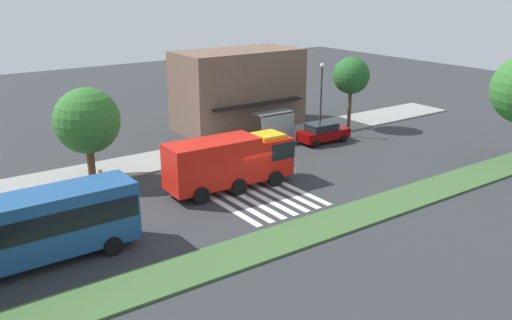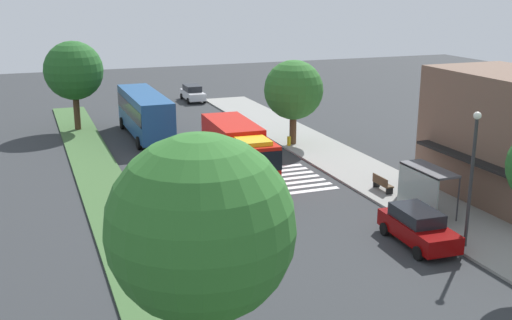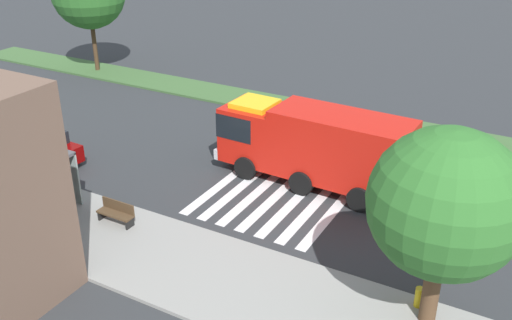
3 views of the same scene
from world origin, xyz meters
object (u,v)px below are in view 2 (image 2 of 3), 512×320
parked_car_west (193,93)px  median_tree_far_west (74,71)px  sidewalk_tree_far_west (294,90)px  median_tree_west (201,228)px  transit_bus (145,111)px  bench_near_shelter (382,183)px  street_lamp (472,169)px  parked_car_mid (418,226)px  fire_hydrant (289,141)px  fire_truck (239,151)px  bus_stop_shelter (423,182)px

parked_car_west → median_tree_far_west: bearing=-50.1°
parked_car_west → sidewalk_tree_far_west: size_ratio=0.71×
median_tree_far_west → median_tree_west: bearing=0.0°
transit_bus → bench_near_shelter: size_ratio=6.74×
transit_bus → street_lamp: size_ratio=1.68×
parked_car_mid → sidewalk_tree_far_west: bearing=176.4°
median_tree_far_west → fire_hydrant: 19.09m
parked_car_west → fire_hydrant: bearing=5.3°
fire_truck → street_lamp: bearing=27.7°
transit_bus → fire_hydrant: transit_bus is taller
fire_truck → sidewalk_tree_far_west: sidewalk_tree_far_west is taller
bench_near_shelter → transit_bus: bearing=-151.4°
street_lamp → bench_near_shelter: bearing=175.2°
fire_truck → median_tree_far_west: size_ratio=1.22×
bench_near_shelter → street_lamp: (8.48, -0.72, 3.31)m
parked_car_mid → bench_near_shelter: (-7.23, 2.52, -0.30)m
transit_bus → bench_near_shelter: 21.83m
transit_bus → bus_stop_shelter: transit_bus is taller
parked_car_mid → bus_stop_shelter: bearing=145.1°
parked_car_west → median_tree_west: 51.17m
street_lamp → fire_hydrant: (-20.46, -0.10, -3.41)m
parked_car_west → median_tree_west: bearing=-13.8°
parked_car_west → sidewalk_tree_far_west: 21.86m
fire_hydrant → parked_car_west: bearing=-175.6°
transit_bus → fire_hydrant: size_ratio=15.40×
bench_near_shelter → median_tree_far_west: (-23.43, -15.38, 4.52)m
parked_car_mid → fire_truck: bearing=-156.5°
median_tree_far_west → median_tree_west: size_ratio=0.91×
fire_truck → sidewalk_tree_far_west: bearing=138.6°
fire_truck → median_tree_far_west: median_tree_far_west is taller
street_lamp → sidewalk_tree_far_west: sidewalk_tree_far_west is taller
fire_truck → bench_near_shelter: bearing=56.7°
parked_car_mid → fire_hydrant: parked_car_mid is taller
parked_car_mid → bench_near_shelter: 7.66m
parked_car_mid → bench_near_shelter: bearing=163.6°
bench_near_shelter → median_tree_west: (15.43, -15.38, 5.11)m
median_tree_far_west → street_lamp: bearing=24.7°
median_tree_west → bench_near_shelter: bearing=135.1°
bench_near_shelter → fire_truck: bearing=-125.5°
transit_bus → sidewalk_tree_far_west: bearing=-124.1°
fire_truck → parked_car_west: bearing=172.9°
parked_car_mid → bus_stop_shelter: (-3.23, 2.49, 0.99)m
street_lamp → bus_stop_shelter: bearing=171.2°
parked_car_west → median_tree_west: median_tree_west is taller
bus_stop_shelter → bench_near_shelter: bus_stop_shelter is taller
bus_stop_shelter → fire_truck: bearing=-141.9°
parked_car_west → median_tree_far_west: size_ratio=0.61×
parked_car_mid → fire_hydrant: bearing=177.7°
fire_truck → sidewalk_tree_far_west: (-7.24, 6.89, 2.32)m
parked_car_mid → median_tree_far_west: (-30.66, -12.87, 4.22)m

